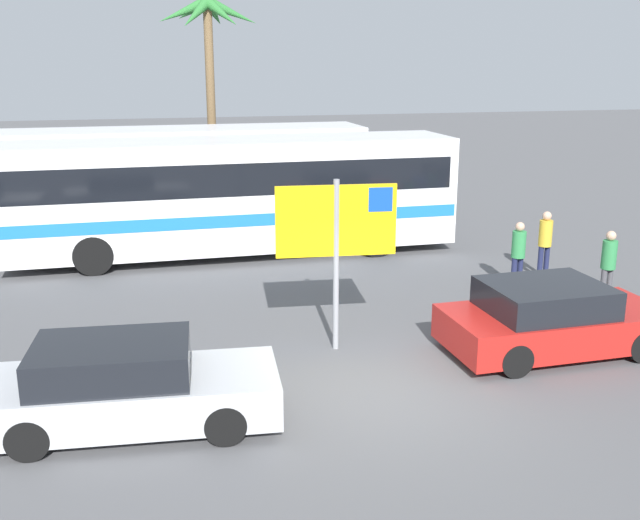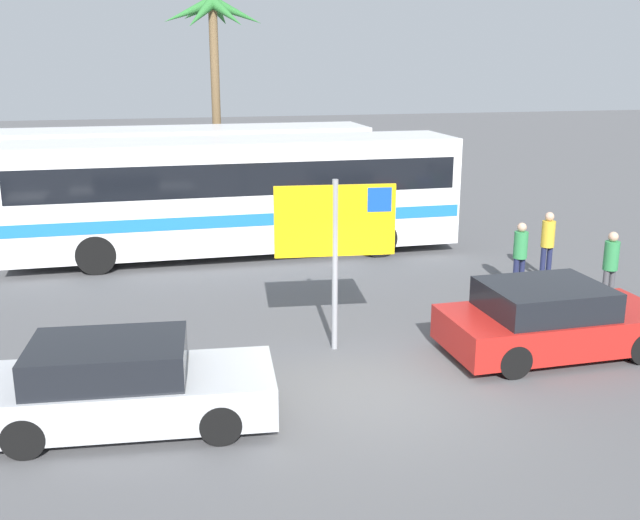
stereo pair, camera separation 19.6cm
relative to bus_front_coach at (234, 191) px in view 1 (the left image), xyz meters
The scene contains 10 objects.
ground 9.75m from the bus_front_coach, 84.01° to the right, with size 120.00×120.00×0.00m, color #565659.
bus_front_coach is the anchor object (origin of this frame).
bus_rear_coach 3.97m from the bus_front_coach, 110.60° to the left, with size 12.01×2.55×3.17m.
ferry_sign 7.46m from the bus_front_coach, 82.97° to the right, with size 2.20×0.27×3.20m.
car_red 9.77m from the bus_front_coach, 61.21° to the right, with size 4.10×1.96×1.32m.
car_silver 10.09m from the bus_front_coach, 106.87° to the right, with size 4.40×2.05×1.32m.
pedestrian_crossing_lot 7.74m from the bus_front_coach, 39.32° to the right, with size 0.32×0.32×1.63m.
pedestrian_near_sign 9.71m from the bus_front_coach, 40.34° to the right, with size 0.32×0.32×1.65m.
pedestrian_by_bus 8.24m from the bus_front_coach, 30.36° to the right, with size 0.32×0.32×1.68m.
palm_tree_seaside 9.04m from the bus_front_coach, 87.94° to the left, with size 3.65×3.41×7.42m.
Camera 1 is at (-3.61, -10.41, 5.26)m, focal length 41.72 mm.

